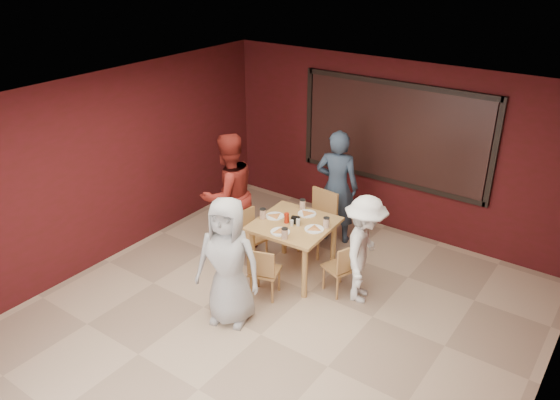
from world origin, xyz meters
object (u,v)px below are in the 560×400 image
Objects in this scene: chair_front at (263,270)px; chair_left at (249,233)px; dining_table at (294,230)px; chair_back at (320,218)px; diner_front at (228,262)px; chair_right at (343,266)px; diner_right at (364,250)px; diner_back at (337,187)px; diner_left at (228,194)px.

chair_left is (-0.77, 0.66, 0.02)m from chair_front.
chair_front is at bearing -89.36° from dining_table.
chair_front is 0.80× the size of chair_back.
chair_back is 1.21× the size of chair_left.
diner_front reaches higher than chair_back.
dining_table is 1.45× the size of chair_front.
diner_front is (-0.88, -1.31, 0.41)m from chair_right.
chair_left is at bearing 76.75° from diner_right.
chair_right is at bearing 37.43° from diner_front.
chair_right is 0.42m from diner_right.
chair_left is 1.58m from chair_right.
diner_right is at bearing 35.60° from chair_front.
diner_back is at bearing 91.18° from chair_front.
chair_left is 1.87m from diner_right.
chair_right is 0.51× the size of diner_right.
dining_table is 1.34m from diner_front.
diner_front is (-0.07, -0.61, 0.41)m from chair_front.
chair_front is 1.50m from diner_left.
diner_right is at bearing 3.39° from chair_left.
chair_back is at bearing 67.08° from diner_back.
diner_back reaches higher than chair_left.
chair_front is 1.54m from chair_back.
dining_table is at bearing 75.44° from diner_right.
diner_left reaches higher than chair_left.
chair_front is 0.51× the size of diner_right.
diner_back reaches higher than dining_table.
diner_right is (1.84, 0.11, 0.30)m from chair_left.
diner_back is at bearing 91.50° from dining_table.
chair_right is 2.08m from diner_left.
chair_right is (0.81, 0.70, -0.00)m from chair_front.
chair_left is 0.42× the size of diner_left.
dining_table is at bearing -84.88° from chair_back.
chair_back reaches higher than chair_left.
diner_front is at bearing -96.94° from chair_front.
diner_right is at bearing 115.42° from diner_back.
diner_right is (1.08, 0.04, 0.03)m from dining_table.
diner_left is (-1.13, 1.34, 0.10)m from diner_front.
chair_left is 0.66m from diner_left.
diner_front reaches higher than chair_front.
diner_back reaches higher than diner_front.
diner_front is 2.57m from diner_back.
chair_back is 1.12m from chair_left.
dining_table is 0.59× the size of diner_left.
diner_right reaches higher than chair_front.
dining_table reaches higher than chair_front.
dining_table is 1.15× the size of chair_back.
dining_table is at bearing 73.99° from diner_back.
dining_table is 1.25m from diner_back.
chair_left reaches higher than chair_front.
diner_front is at bearing -89.81° from chair_back.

